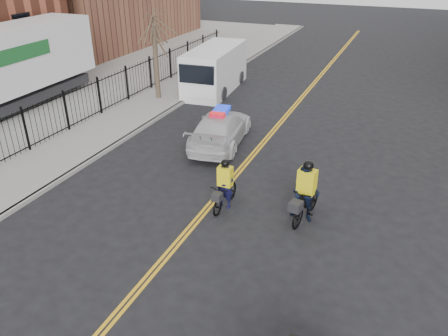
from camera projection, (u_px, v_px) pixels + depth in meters
ground at (202, 215)px, 14.65m from camera, size 120.00×120.00×0.00m
center_line_left at (272, 131)px, 21.22m from camera, size 0.10×60.00×0.01m
center_line_right at (275, 131)px, 21.17m from camera, size 0.10×60.00×0.01m
sidewalk at (141, 109)px, 23.78m from camera, size 3.00×60.00×0.15m
curb at (165, 113)px, 23.26m from camera, size 0.20×60.00×0.15m
iron_fence at (117, 90)px, 23.88m from camera, size 0.12×28.00×2.00m
street_tree at (154, 38)px, 23.87m from camera, size 3.20×3.20×4.80m
police_cruiser at (220, 128)px, 19.56m from camera, size 2.78×5.30×1.63m
cargo_van at (214, 70)px, 26.52m from camera, size 2.80×6.38×2.60m
cyclist_near at (225, 191)px, 14.82m from camera, size 0.68×1.85×1.80m
cyclist_far at (305, 197)px, 14.05m from camera, size 1.06×2.17×2.13m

